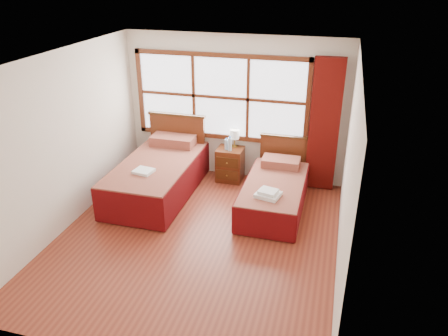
# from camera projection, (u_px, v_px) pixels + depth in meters

# --- Properties ---
(floor) EXTENTS (4.50, 4.50, 0.00)m
(floor) POSITION_uv_depth(u_px,v_px,m) (197.00, 238.00, 6.40)
(floor) COLOR brown
(floor) RESTS_ON ground
(ceiling) EXTENTS (4.50, 4.50, 0.00)m
(ceiling) POSITION_uv_depth(u_px,v_px,m) (191.00, 59.00, 5.30)
(ceiling) COLOR white
(ceiling) RESTS_ON wall_back
(wall_back) EXTENTS (4.00, 0.00, 4.00)m
(wall_back) POSITION_uv_depth(u_px,v_px,m) (235.00, 108.00, 7.82)
(wall_back) COLOR silver
(wall_back) RESTS_ON floor
(wall_left) EXTENTS (0.00, 4.50, 4.50)m
(wall_left) POSITION_uv_depth(u_px,v_px,m) (64.00, 143.00, 6.33)
(wall_left) COLOR silver
(wall_left) RESTS_ON floor
(wall_right) EXTENTS (0.00, 4.50, 4.50)m
(wall_right) POSITION_uv_depth(u_px,v_px,m) (348.00, 174.00, 5.37)
(wall_right) COLOR silver
(wall_right) RESTS_ON floor
(window) EXTENTS (3.16, 0.06, 1.56)m
(window) POSITION_uv_depth(u_px,v_px,m) (221.00, 97.00, 7.76)
(window) COLOR white
(window) RESTS_ON wall_back
(curtain) EXTENTS (0.50, 0.16, 2.30)m
(curtain) POSITION_uv_depth(u_px,v_px,m) (324.00, 126.00, 7.37)
(curtain) COLOR #580C08
(curtain) RESTS_ON wall_back
(bed_left) EXTENTS (1.17, 2.27, 1.14)m
(bed_left) POSITION_uv_depth(u_px,v_px,m) (159.00, 174.00, 7.56)
(bed_left) COLOR #43240E
(bed_left) RESTS_ON floor
(bed_right) EXTENTS (0.95, 1.97, 0.91)m
(bed_right) POSITION_uv_depth(u_px,v_px,m) (275.00, 192.00, 7.11)
(bed_right) COLOR #43240E
(bed_right) RESTS_ON floor
(nightstand) EXTENTS (0.46, 0.46, 0.62)m
(nightstand) POSITION_uv_depth(u_px,v_px,m) (230.00, 164.00, 8.02)
(nightstand) COLOR #5A2813
(nightstand) RESTS_ON floor
(towels_left) EXTENTS (0.33, 0.30, 0.05)m
(towels_left) POSITION_uv_depth(u_px,v_px,m) (144.00, 171.00, 7.00)
(towels_left) COLOR white
(towels_left) RESTS_ON bed_left
(towels_right) EXTENTS (0.41, 0.38, 0.10)m
(towels_right) POSITION_uv_depth(u_px,v_px,m) (268.00, 194.00, 6.53)
(towels_right) COLOR white
(towels_right) RESTS_ON bed_right
(lamp) EXTENTS (0.17, 0.17, 0.33)m
(lamp) POSITION_uv_depth(u_px,v_px,m) (235.00, 135.00, 7.88)
(lamp) COLOR gold
(lamp) RESTS_ON nightstand
(bottle_near) EXTENTS (0.06, 0.06, 0.22)m
(bottle_near) POSITION_uv_depth(u_px,v_px,m) (226.00, 144.00, 7.81)
(bottle_near) COLOR silver
(bottle_near) RESTS_ON nightstand
(bottle_far) EXTENTS (0.07, 0.07, 0.27)m
(bottle_far) POSITION_uv_depth(u_px,v_px,m) (230.00, 144.00, 7.76)
(bottle_far) COLOR silver
(bottle_far) RESTS_ON nightstand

